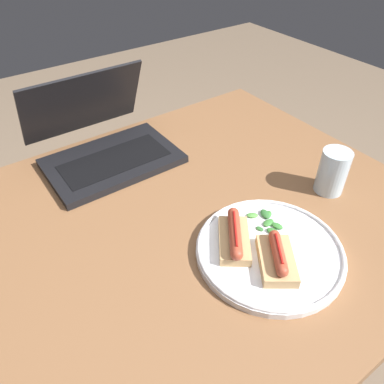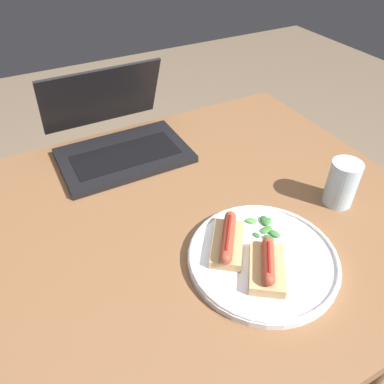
# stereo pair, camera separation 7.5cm
# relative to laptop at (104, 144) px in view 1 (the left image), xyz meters

# --- Properties ---
(ground_plane) EXTENTS (6.00, 6.00, 0.00)m
(ground_plane) POSITION_rel_laptop_xyz_m (0.04, -0.31, -0.80)
(ground_plane) COLOR #75604C
(desk) EXTENTS (1.02, 0.83, 0.77)m
(desk) POSITION_rel_laptop_xyz_m (0.04, -0.31, -0.13)
(desk) COLOR brown
(desk) RESTS_ON ground_plane
(laptop) EXTENTS (0.31, 0.29, 0.20)m
(laptop) POSITION_rel_laptop_xyz_m (0.00, 0.00, 0.00)
(laptop) COLOR black
(laptop) RESTS_ON desk
(plate) EXTENTS (0.28, 0.28, 0.02)m
(plate) POSITION_rel_laptop_xyz_m (0.11, -0.48, -0.03)
(plate) COLOR silver
(plate) RESTS_ON desk
(sausage_toast_left) EXTENTS (0.11, 0.12, 0.04)m
(sausage_toast_left) POSITION_rel_laptop_xyz_m (0.09, -0.51, -0.01)
(sausage_toast_left) COLOR tan
(sausage_toast_left) RESTS_ON plate
(sausage_toast_middle) EXTENTS (0.11, 0.12, 0.04)m
(sausage_toast_middle) POSITION_rel_laptop_xyz_m (0.06, -0.43, -0.01)
(sausage_toast_middle) COLOR tan
(sausage_toast_middle) RESTS_ON plate
(salad_pile) EXTENTS (0.06, 0.08, 0.01)m
(salad_pile) POSITION_rel_laptop_xyz_m (0.15, -0.42, -0.02)
(salad_pile) COLOR #2D662D
(salad_pile) RESTS_ON plate
(drinking_glass) EXTENTS (0.06, 0.06, 0.10)m
(drinking_glass) POSITION_rel_laptop_xyz_m (0.35, -0.42, 0.01)
(drinking_glass) COLOR silver
(drinking_glass) RESTS_ON desk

